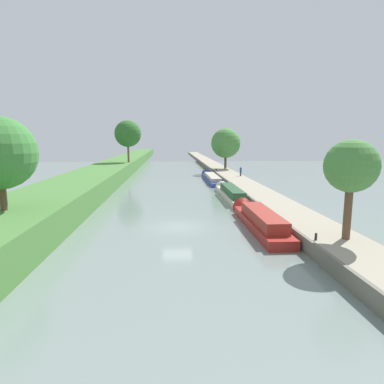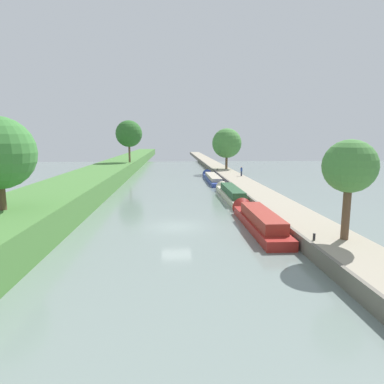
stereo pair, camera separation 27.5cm
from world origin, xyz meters
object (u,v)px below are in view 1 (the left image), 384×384
narrowboat_cream (230,193)px  mooring_bollard_far (216,170)px  narrowboat_red (258,219)px  person_walking (241,171)px  narrowboat_blue (211,178)px  mooring_bollard_near (316,237)px

narrowboat_cream → mooring_bollard_far: size_ratio=31.29×
narrowboat_cream → mooring_bollard_far: 24.93m
narrowboat_red → person_walking: person_walking is taller
narrowboat_blue → mooring_bollard_near: bearing=-87.1°
narrowboat_blue → mooring_bollard_far: 7.94m
person_walking → mooring_bollard_near: size_ratio=3.69×
narrowboat_red → mooring_bollard_near: 7.26m
person_walking → mooring_bollard_far: size_ratio=3.69×
mooring_bollard_near → narrowboat_blue: bearing=92.9°
narrowboat_blue → narrowboat_cream: bearing=-89.2°
mooring_bollard_near → mooring_bollard_far: 45.60m
narrowboat_cream → narrowboat_blue: bearing=90.8°
narrowboat_blue → mooring_bollard_far: bearing=75.7°
person_walking → narrowboat_red: bearing=-99.2°
narrowboat_red → mooring_bollard_far: (1.81, 38.59, 0.57)m
person_walking → narrowboat_cream: bearing=-106.7°
narrowboat_cream → mooring_bollard_far: narrowboat_cream is taller
person_walking → narrowboat_blue: bearing=159.0°
mooring_bollard_near → narrowboat_red: bearing=104.5°
narrowboat_red → narrowboat_cream: size_ratio=0.90×
narrowboat_blue → mooring_bollard_far: mooring_bollard_far is taller
narrowboat_cream → narrowboat_blue: size_ratio=0.84×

